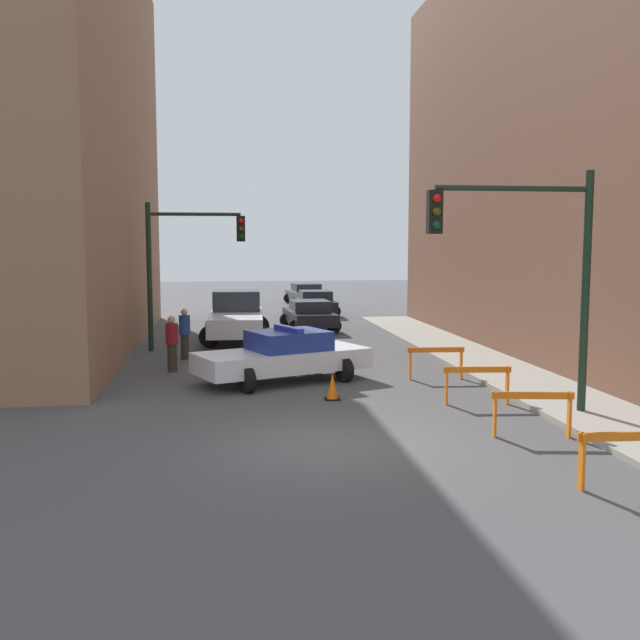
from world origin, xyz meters
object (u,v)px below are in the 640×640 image
Objects in this scene: parked_car_far at (306,294)px; traffic_cone at (332,387)px; parked_car_mid at (315,302)px; barrier_mid at (532,406)px; barrier_corner at (436,357)px; pedestrian_corner at (185,333)px; white_truck at (236,317)px; pedestrian_crossing at (172,343)px; traffic_light_near at (535,255)px; traffic_light_far at (181,254)px; police_car at (284,356)px; barrier_front at (628,450)px; barrier_back at (477,379)px; parked_car_near at (309,315)px.

traffic_cone is (-2.57, -27.39, -0.36)m from parked_car_far.
parked_car_mid is 24.49m from barrier_mid.
barrier_mid is 0.99× the size of barrier_corner.
pedestrian_corner is (-6.42, -20.64, 0.19)m from parked_car_far.
pedestrian_crossing is at bearing -104.22° from white_truck.
barrier_mid is at bearing -113.55° from traffic_light_near.
barrier_corner is at bearing -41.74° from traffic_light_far.
pedestrian_crossing is at bearing -111.95° from parked_car_far.
parked_car_far is 21.61m from pedestrian_corner.
police_car is at bearing 177.28° from barrier_corner.
barrier_front is (4.48, -9.29, -0.11)m from police_car.
parked_car_mid is 6.79m from parked_car_far.
barrier_corner is (5.34, -8.95, -0.29)m from white_truck.
parked_car_mid is 15.15m from pedestrian_corner.
parked_car_mid is 2.72× the size of barrier_mid.
parked_car_mid is 18.42m from barrier_corner.
parked_car_mid is (-1.71, 22.96, -2.86)m from traffic_light_near.
barrier_back is (-0.06, 2.89, 0.00)m from barrier_mid.
parked_car_near is 2.77× the size of barrier_mid.
barrier_front is (0.95, -34.27, -0.06)m from parked_car_far.
traffic_light_far is (-8.03, 11.07, -0.13)m from traffic_light_near.
pedestrian_crossing is 1.05× the size of barrier_mid.
parked_car_mid is at bearing 77.23° from parked_car_near.
white_truck is at bearing 112.61° from pedestrian_corner.
police_car is at bearing 124.47° from barrier_mid.
barrier_mid is 2.42× the size of traffic_cone.
traffic_light_far is 14.84m from barrier_mid.
traffic_cone is at bearing -15.77° from pedestrian_corner.
traffic_light_far is 1.03× the size of police_car.
barrier_front and barrier_back have the same top height.
parked_car_mid is (3.25, 18.20, -0.05)m from police_car.
barrier_corner is (7.37, -2.22, -0.24)m from pedestrian_crossing.
pedestrian_corner is (-2.89, 4.34, 0.14)m from police_car.
pedestrian_corner is at bearing 118.39° from barrier_front.
barrier_front is (7.37, -13.63, -0.24)m from pedestrian_corner.
traffic_light_far is at bearing 115.83° from barrier_front.
parked_car_mid is 2.60× the size of pedestrian_corner.
traffic_light_far is 3.28× the size of barrier_mid.
parked_car_mid is 6.57× the size of traffic_cone.
pedestrian_crossing is (-5.29, -9.71, 0.19)m from parked_car_near.
parked_car_near is at bearing -101.72° from parked_car_far.
barrier_front is 1.00× the size of barrier_corner.
barrier_back is (2.11, -15.12, -0.06)m from parked_car_near.
barrier_front is (-0.48, -4.53, -2.91)m from traffic_light_near.
police_car is at bearing -100.42° from parked_car_mid.
barrier_mid is at bearing 93.30° from barrier_front.
parked_car_near is at bearing -33.00° from police_car.
barrier_back is (5.37, -12.13, -0.29)m from white_truck.
parked_car_far is 31.26m from barrier_mid.
traffic_cone is (4.03, -8.71, -3.08)m from traffic_light_far.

